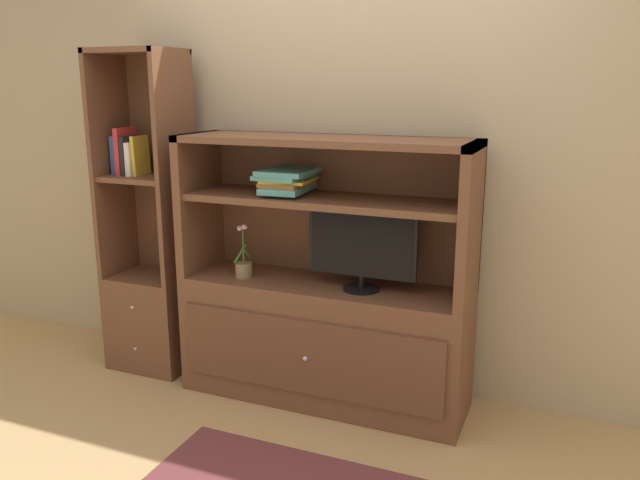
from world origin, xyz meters
The scene contains 8 objects.
ground_plane centered at (0.00, 0.00, 0.00)m, with size 8.00×8.00×0.00m, color tan.
painted_rear_wall centered at (0.00, 0.75, 1.40)m, with size 6.00×0.10×2.80m, color tan.
media_console centered at (0.00, 0.40, 0.48)m, with size 1.57×0.49×1.44m.
tv_monitor centered at (0.22, 0.37, 0.89)m, with size 0.58×0.19×0.42m.
potted_plant centered at (-0.45, 0.34, 0.74)m, with size 0.09×0.10×0.30m.
magazine_stack centered at (-0.21, 0.40, 1.21)m, with size 0.28×0.35×0.13m.
bookshelf_tall centered at (-1.13, 0.41, 0.62)m, with size 0.49×0.38×1.90m.
upright_book_row centered at (-1.23, 0.40, 1.30)m, with size 0.18×0.17×0.27m.
Camera 1 is at (1.23, -2.61, 1.71)m, focal length 35.65 mm.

